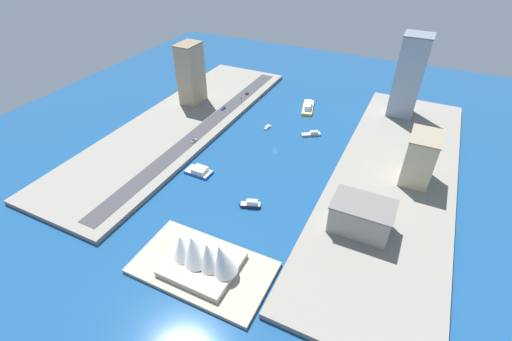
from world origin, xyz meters
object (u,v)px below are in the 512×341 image
at_px(catamaran_blue, 199,171).
at_px(apartment_midrise_tan, 191,74).
at_px(pickup_red, 247,93).
at_px(patrol_launch_navy, 251,204).
at_px(carpark_squat_concrete, 361,216).
at_px(office_block_beige, 420,158).
at_px(ferry_yellow_fast, 308,107).
at_px(van_white, 194,140).
at_px(tower_tall_glass, 409,76).
at_px(yacht_sleek_gray, 311,134).
at_px(hatchback_blue, 223,108).
at_px(opera_landmark, 202,255).
at_px(traffic_light_waterfront, 241,100).
at_px(sailboat_small_white, 267,127).

height_order(catamaran_blue, apartment_midrise_tan, apartment_midrise_tan).
bearing_deg(catamaran_blue, pickup_red, -78.18).
relative_size(patrol_launch_navy, carpark_squat_concrete, 0.42).
bearing_deg(carpark_squat_concrete, office_block_beige, -109.86).
xyz_separation_m(ferry_yellow_fast, catamaran_blue, (32.39, 114.49, -0.58)).
bearing_deg(carpark_squat_concrete, pickup_red, -43.72).
bearing_deg(van_white, office_block_beige, -171.19).
relative_size(tower_tall_glass, carpark_squat_concrete, 2.03).
height_order(patrol_launch_navy, pickup_red, pickup_red).
xyz_separation_m(carpark_squat_concrete, pickup_red, (125.86, -120.36, -7.46)).
bearing_deg(tower_tall_glass, patrol_launch_navy, 68.21).
relative_size(yacht_sleek_gray, pickup_red, 3.18).
bearing_deg(ferry_yellow_fast, van_white, 58.54).
height_order(ferry_yellow_fast, yacht_sleek_gray, ferry_yellow_fast).
height_order(ferry_yellow_fast, van_white, ferry_yellow_fast).
bearing_deg(hatchback_blue, yacht_sleek_gray, 177.32).
height_order(yacht_sleek_gray, opera_landmark, opera_landmark).
distance_m(carpark_squat_concrete, van_white, 128.35).
distance_m(pickup_red, van_white, 86.58).
distance_m(catamaran_blue, traffic_light_waterfront, 94.92).
bearing_deg(yacht_sleek_gray, apartment_midrise_tan, -2.74).
distance_m(apartment_midrise_tan, hatchback_blue, 37.75).
distance_m(sailboat_small_white, van_white, 57.80).
xyz_separation_m(catamaran_blue, hatchback_blue, (28.00, -79.17, 2.18)).
distance_m(ferry_yellow_fast, office_block_beige, 112.57).
height_order(catamaran_blue, pickup_red, pickup_red).
distance_m(yacht_sleek_gray, opera_landmark, 138.18).
bearing_deg(catamaran_blue, apartment_midrise_tan, -54.47).
height_order(hatchback_blue, opera_landmark, opera_landmark).
relative_size(catamaran_blue, opera_landmark, 0.52).
xyz_separation_m(ferry_yellow_fast, traffic_light_waterfront, (50.92, 21.56, 5.01)).
height_order(carpark_squat_concrete, van_white, carpark_squat_concrete).
distance_m(catamaran_blue, patrol_launch_navy, 45.40).
height_order(yacht_sleek_gray, hatchback_blue, hatchback_blue).
relative_size(apartment_midrise_tan, pickup_red, 11.10).
distance_m(van_white, opera_landmark, 109.91).
bearing_deg(van_white, sailboat_small_white, -129.26).
height_order(pickup_red, hatchback_blue, hatchback_blue).
distance_m(catamaran_blue, carpark_squat_concrete, 102.90).
distance_m(carpark_squat_concrete, opera_landmark, 80.73).
bearing_deg(patrol_launch_navy, hatchback_blue, -52.47).
relative_size(ferry_yellow_fast, tower_tall_glass, 0.46).
distance_m(office_block_beige, tower_tall_glass, 88.71).
height_order(office_block_beige, tower_tall_glass, tower_tall_glass).
distance_m(tower_tall_glass, pickup_red, 131.10).
bearing_deg(apartment_midrise_tan, pickup_red, -136.26).
height_order(yacht_sleek_gray, patrol_launch_navy, patrol_launch_navy).
relative_size(ferry_yellow_fast, traffic_light_waterfront, 4.32).
height_order(catamaran_blue, tower_tall_glass, tower_tall_glass).
relative_size(yacht_sleek_gray, van_white, 2.92).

